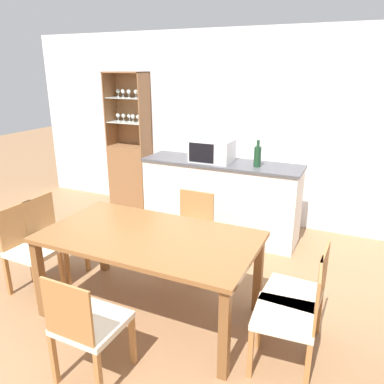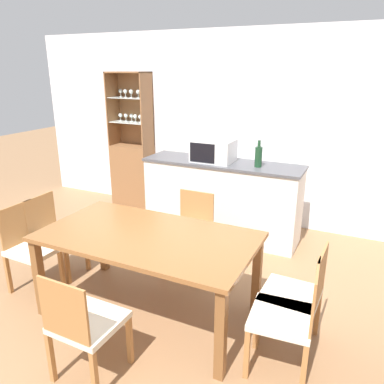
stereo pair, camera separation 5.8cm
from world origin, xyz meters
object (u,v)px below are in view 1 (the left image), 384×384
at_px(dining_chair_side_right_far, 298,294).
at_px(microwave, 212,151).
at_px(dining_chair_side_right_near, 291,316).
at_px(dining_chair_head_near, 87,325).
at_px(wine_bottle, 257,156).
at_px(dining_chair_side_left_far, 54,237).
at_px(dining_chair_side_left_near, 32,249).
at_px(display_cabinet, 131,165).
at_px(dining_chair_head_far, 190,233).
at_px(dining_table, 149,244).

xyz_separation_m(dining_chair_side_right_far, microwave, (-1.36, 1.62, 0.67)).
bearing_deg(dining_chair_side_right_near, microwave, 31.12).
distance_m(dining_chair_head_near, wine_bottle, 2.67).
height_order(dining_chair_side_left_far, microwave, microwave).
relative_size(dining_chair_side_left_near, wine_bottle, 2.69).
bearing_deg(dining_chair_side_right_far, dining_chair_side_left_far, 92.42).
bearing_deg(dining_chair_side_right_far, wine_bottle, 28.72).
height_order(display_cabinet, wine_bottle, display_cabinet).
height_order(dining_chair_head_far, dining_chair_side_right_near, same).
relative_size(dining_table, wine_bottle, 5.75).
relative_size(dining_chair_head_far, microwave, 1.69).
distance_m(dining_chair_side_left_near, dining_chair_side_left_far, 0.29).
height_order(display_cabinet, dining_chair_head_far, display_cabinet).
bearing_deg(dining_chair_side_right_near, wine_bottle, 18.35).
distance_m(dining_chair_side_left_near, microwave, 2.29).
bearing_deg(display_cabinet, wine_bottle, -14.48).
bearing_deg(dining_table, wine_bottle, 76.32).
bearing_deg(microwave, dining_chair_side_right_far, -49.99).
relative_size(dining_chair_head_far, dining_chair_side_right_far, 1.00).
bearing_deg(dining_table, dining_chair_side_right_near, -6.70).
bearing_deg(microwave, dining_chair_head_far, -81.25).
relative_size(dining_chair_side_right_near, microwave, 1.69).
xyz_separation_m(dining_chair_head_far, dining_chair_side_right_far, (1.21, -0.67, 0.00)).
distance_m(display_cabinet, dining_chair_side_right_near, 3.81).
bearing_deg(dining_table, display_cabinet, 126.65).
bearing_deg(microwave, dining_table, -85.24).
relative_size(dining_chair_side_right_near, dining_chair_side_right_far, 1.00).
distance_m(dining_table, dining_chair_head_far, 0.84).
height_order(display_cabinet, dining_chair_head_near, display_cabinet).
relative_size(dining_chair_head_near, dining_chair_side_left_near, 1.00).
bearing_deg(display_cabinet, dining_chair_side_left_near, -78.59).
relative_size(display_cabinet, dining_chair_head_near, 2.40).
bearing_deg(dining_chair_side_left_far, dining_chair_side_left_near, -1.63).
height_order(dining_table, wine_bottle, wine_bottle).
height_order(dining_chair_side_right_near, dining_chair_side_right_far, same).
bearing_deg(dining_chair_head_near, dining_chair_side_left_near, 152.19).
distance_m(microwave, wine_bottle, 0.57).
xyz_separation_m(display_cabinet, dining_table, (1.71, -2.29, 0.04)).
distance_m(dining_chair_head_far, dining_chair_head_near, 1.62).
height_order(dining_chair_head_far, dining_chair_side_left_near, same).
relative_size(display_cabinet, dining_chair_head_far, 2.40).
relative_size(dining_chair_head_near, microwave, 1.69).
xyz_separation_m(dining_chair_side_left_near, dining_chair_side_left_far, (0.00, 0.29, 0.00)).
bearing_deg(dining_chair_head_far, microwave, -80.92).
bearing_deg(dining_chair_head_near, dining_table, 90.82).
bearing_deg(dining_chair_head_far, dining_chair_side_left_near, 38.49).
height_order(dining_table, dining_chair_head_far, dining_chair_head_far).
xyz_separation_m(display_cabinet, dining_chair_side_right_near, (2.92, -2.44, -0.20)).
bearing_deg(dining_table, dining_chair_side_left_near, -173.18).
relative_size(dining_chair_side_left_near, microwave, 1.69).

